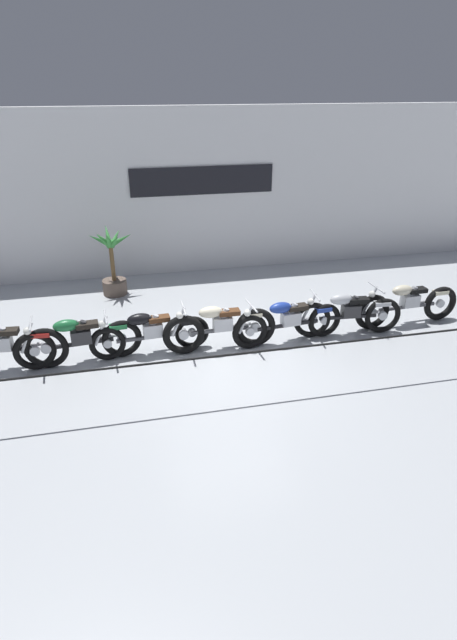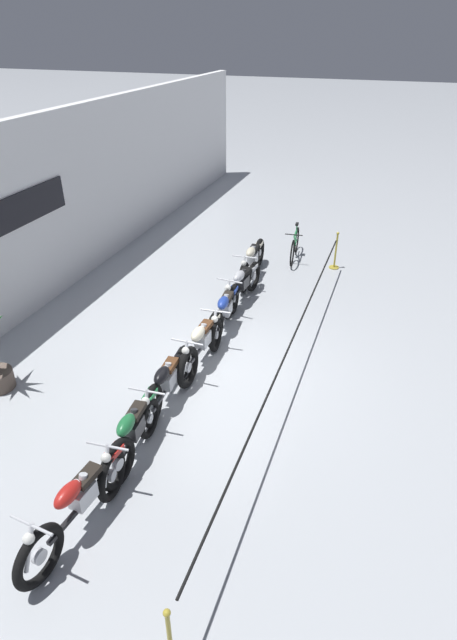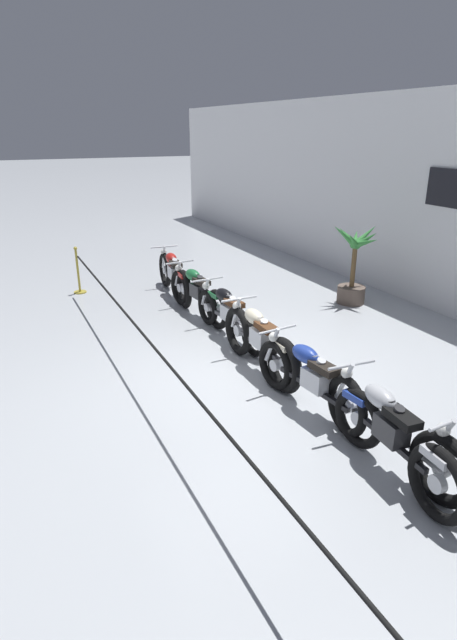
{
  "view_description": "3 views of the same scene",
  "coord_description": "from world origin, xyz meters",
  "px_view_note": "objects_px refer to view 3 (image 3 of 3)",
  "views": [
    {
      "loc": [
        -1.74,
        -7.86,
        4.77
      ],
      "look_at": [
        0.08,
        0.32,
        0.71
      ],
      "focal_mm": 28.0,
      "sensor_mm": 36.0,
      "label": 1
    },
    {
      "loc": [
        -7.52,
        -2.69,
        5.87
      ],
      "look_at": [
        0.72,
        0.21,
        0.65
      ],
      "focal_mm": 28.0,
      "sensor_mm": 36.0,
      "label": 2
    },
    {
      "loc": [
        5.93,
        -2.92,
        3.47
      ],
      "look_at": [
        -0.58,
        0.23,
        0.69
      ],
      "focal_mm": 28.0,
      "sensor_mm": 36.0,
      "label": 3
    }
  ],
  "objects_px": {
    "motorcycle_black_2": "(229,314)",
    "motorcycle_silver_5": "(387,431)",
    "motorcycle_blue_4": "(313,382)",
    "stanchion_far_left": "(122,316)",
    "motorcycle_red_0": "(174,275)",
    "potted_palm_left_of_row": "(353,267)",
    "motorcycle_cream_3": "(259,341)",
    "motorcycle_green_1": "(197,293)"
  },
  "relations": [
    {
      "from": "stanchion_far_left",
      "to": "motorcycle_silver_5",
      "type": "bearing_deg",
      "value": 24.57
    },
    {
      "from": "potted_palm_left_of_row",
      "to": "motorcycle_red_0",
      "type": "bearing_deg",
      "value": -122.38
    },
    {
      "from": "motorcycle_black_2",
      "to": "motorcycle_cream_3",
      "type": "distance_m",
      "value": 1.33
    },
    {
      "from": "potted_palm_left_of_row",
      "to": "stanchion_far_left",
      "type": "distance_m",
      "value": 5.1
    },
    {
      "from": "motorcycle_red_0",
      "to": "potted_palm_left_of_row",
      "type": "height_order",
      "value": "potted_palm_left_of_row"
    },
    {
      "from": "motorcycle_red_0",
      "to": "motorcycle_blue_4",
      "type": "relative_size",
      "value": 1.03
    },
    {
      "from": "motorcycle_green_1",
      "to": "motorcycle_silver_5",
      "type": "bearing_deg",
      "value": -0.23
    },
    {
      "from": "motorcycle_cream_3",
      "to": "motorcycle_red_0",
      "type": "bearing_deg",
      "value": 178.67
    },
    {
      "from": "motorcycle_black_2",
      "to": "motorcycle_silver_5",
      "type": "distance_m",
      "value": 3.99
    },
    {
      "from": "motorcycle_green_1",
      "to": "motorcycle_cream_3",
      "type": "xyz_separation_m",
      "value": [
        2.62,
        -0.08,
        0.01
      ]
    },
    {
      "from": "motorcycle_cream_3",
      "to": "motorcycle_black_2",
      "type": "bearing_deg",
      "value": 174.33
    },
    {
      "from": "motorcycle_cream_3",
      "to": "stanchion_far_left",
      "type": "relative_size",
      "value": 0.21
    },
    {
      "from": "motorcycle_black_2",
      "to": "potted_palm_left_of_row",
      "type": "distance_m",
      "value": 3.25
    },
    {
      "from": "motorcycle_cream_3",
      "to": "potted_palm_left_of_row",
      "type": "bearing_deg",
      "value": 120.52
    },
    {
      "from": "motorcycle_black_2",
      "to": "stanchion_far_left",
      "type": "relative_size",
      "value": 0.22
    },
    {
      "from": "motorcycle_red_0",
      "to": "motorcycle_blue_4",
      "type": "height_order",
      "value": "motorcycle_red_0"
    },
    {
      "from": "motorcycle_black_2",
      "to": "motorcycle_cream_3",
      "type": "height_order",
      "value": "motorcycle_cream_3"
    },
    {
      "from": "motorcycle_green_1",
      "to": "motorcycle_cream_3",
      "type": "height_order",
      "value": "motorcycle_cream_3"
    },
    {
      "from": "motorcycle_red_0",
      "to": "stanchion_far_left",
      "type": "relative_size",
      "value": 0.23
    },
    {
      "from": "motorcycle_red_0",
      "to": "motorcycle_silver_5",
      "type": "distance_m",
      "value": 6.66
    },
    {
      "from": "motorcycle_black_2",
      "to": "motorcycle_silver_5",
      "type": "bearing_deg",
      "value": -1.06
    },
    {
      "from": "motorcycle_black_2",
      "to": "stanchion_far_left",
      "type": "bearing_deg",
      "value": -88.6
    },
    {
      "from": "stanchion_far_left",
      "to": "motorcycle_black_2",
      "type": "bearing_deg",
      "value": 91.4
    },
    {
      "from": "motorcycle_blue_4",
      "to": "potted_palm_left_of_row",
      "type": "xyz_separation_m",
      "value": [
        -3.32,
        3.3,
        0.31
      ]
    },
    {
      "from": "potted_palm_left_of_row",
      "to": "stanchion_far_left",
      "type": "xyz_separation_m",
      "value": [
        0.67,
        -5.05,
        -0.04
      ]
    },
    {
      "from": "motorcycle_green_1",
      "to": "motorcycle_silver_5",
      "type": "height_order",
      "value": "motorcycle_silver_5"
    },
    {
      "from": "motorcycle_blue_4",
      "to": "motorcycle_silver_5",
      "type": "relative_size",
      "value": 1.03
    },
    {
      "from": "motorcycle_green_1",
      "to": "potted_palm_left_of_row",
      "type": "distance_m",
      "value": 3.31
    },
    {
      "from": "motorcycle_red_0",
      "to": "motorcycle_black_2",
      "type": "xyz_separation_m",
      "value": [
        2.67,
        0.04,
        -0.03
      ]
    },
    {
      "from": "motorcycle_green_1",
      "to": "stanchion_far_left",
      "type": "relative_size",
      "value": 0.22
    },
    {
      "from": "motorcycle_cream_3",
      "to": "stanchion_far_left",
      "type": "xyz_separation_m",
      "value": [
        -1.28,
        -1.75,
        0.26
      ]
    },
    {
      "from": "motorcycle_blue_4",
      "to": "stanchion_far_left",
      "type": "xyz_separation_m",
      "value": [
        -2.65,
        -1.76,
        0.28
      ]
    },
    {
      "from": "motorcycle_green_1",
      "to": "stanchion_far_left",
      "type": "distance_m",
      "value": 2.28
    },
    {
      "from": "motorcycle_black_2",
      "to": "motorcycle_cream_3",
      "type": "bearing_deg",
      "value": -5.67
    },
    {
      "from": "motorcycle_green_1",
      "to": "potted_palm_left_of_row",
      "type": "bearing_deg",
      "value": 78.2
    },
    {
      "from": "motorcycle_cream_3",
      "to": "stanchion_far_left",
      "type": "height_order",
      "value": "stanchion_far_left"
    },
    {
      "from": "motorcycle_red_0",
      "to": "motorcycle_black_2",
      "type": "height_order",
      "value": "motorcycle_red_0"
    },
    {
      "from": "motorcycle_silver_5",
      "to": "stanchion_far_left",
      "type": "relative_size",
      "value": 0.21
    },
    {
      "from": "motorcycle_green_1",
      "to": "stanchion_far_left",
      "type": "bearing_deg",
      "value": -53.55
    },
    {
      "from": "stanchion_far_left",
      "to": "motorcycle_red_0",
      "type": "bearing_deg",
      "value": 145.86
    },
    {
      "from": "motorcycle_red_0",
      "to": "potted_palm_left_of_row",
      "type": "relative_size",
      "value": 1.39
    },
    {
      "from": "motorcycle_blue_4",
      "to": "stanchion_far_left",
      "type": "bearing_deg",
      "value": -146.46
    }
  ]
}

